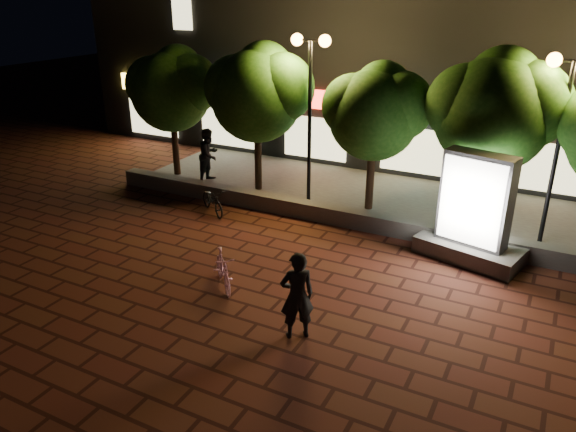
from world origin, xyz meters
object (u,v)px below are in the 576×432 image
Objects in this scene: tree_mid at (377,109)px; street_lamp_right at (567,102)px; ad_kiosk at (474,217)px; street_lamp_left at (310,77)px; tree_far_left at (173,86)px; tree_right at (497,107)px; tree_left at (259,90)px; rider at (297,296)px; scooter_pink at (223,270)px; scooter_parked at (213,200)px; pedestrian at (209,155)px.

street_lamp_right is (4.95, -0.26, 0.68)m from tree_mid.
tree_mid is at bearing 149.62° from ad_kiosk.
street_lamp_left reaches higher than tree_mid.
tree_right reaches higher than tree_far_left.
street_lamp_right is (8.95, -0.26, 0.45)m from tree_left.
rider is (4.93, -7.13, -2.51)m from tree_left.
tree_far_left is 9.08m from scooter_pink.
ad_kiosk is at bearing -3.98° from scooter_pink.
rider is (0.94, -7.13, -2.28)m from tree_mid.
rider is 1.20× the size of scooter_parked.
scooter_parked is at bearing -135.65° from street_lamp_left.
tree_mid is at bearing -0.00° from tree_far_left.
tree_left reaches higher than pedestrian.
scooter_parked is (-2.84, 3.70, -0.04)m from scooter_pink.
scooter_parked is (3.20, -2.46, -2.88)m from tree_far_left.
pedestrian is (1.47, -0.12, -2.26)m from tree_far_left.
tree_right is 7.96m from rider.
tree_mid reaches higher than scooter_parked.
ad_kiosk reaches higher than pedestrian.
tree_mid is 0.87× the size of street_lamp_left.
tree_left is 3.26× the size of scooter_pink.
rider is (-4.01, -6.86, -2.96)m from street_lamp_right.
rider is (2.40, -0.97, 0.49)m from scooter_pink.
ad_kiosk is at bearing -153.72° from rider.
tree_mid is 3.32m from tree_right.
scooter_pink is at bearing -127.76° from tree_right.
street_lamp_left is (5.45, -0.26, 0.74)m from tree_far_left.
street_lamp_left reaches higher than scooter_parked.
tree_right is 9.67m from pedestrian.
scooter_pink is at bearing -67.66° from tree_left.
tree_mid is 2.37× the size of pedestrian.
ad_kiosk is at bearing -15.00° from tree_left.
tree_right is at bearing -90.82° from pedestrian.
street_lamp_right is at bearing -3.04° from tree_mid.
rider is 0.99× the size of pedestrian.
tree_mid is at bearing -121.00° from rider.
scooter_parked is at bearing -176.34° from ad_kiosk.
scooter_pink is 7.59m from pedestrian.
scooter_pink is 4.66m from scooter_parked.
scooter_parked is at bearing 82.60° from scooter_pink.
ad_kiosk is 7.72m from scooter_parked.
street_lamp_right is (7.00, 0.00, -0.13)m from street_lamp_left.
pedestrian reaches higher than scooter_parked.
tree_left reaches higher than scooter_pink.
street_lamp_left is at bearing 180.00° from street_lamp_right.
tree_right reaches higher than street_lamp_right.
tree_mid is at bearing 176.96° from street_lamp_right.
tree_mid reaches higher than pedestrian.
street_lamp_left is 3.31× the size of scooter_parked.
tree_far_left is at bearing -180.00° from tree_right.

